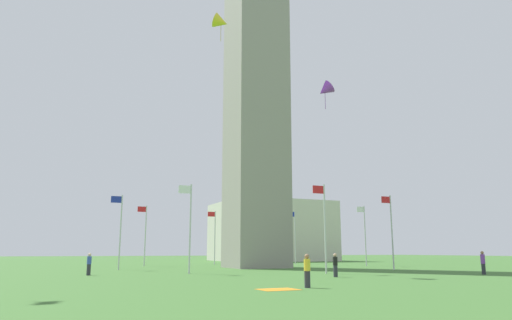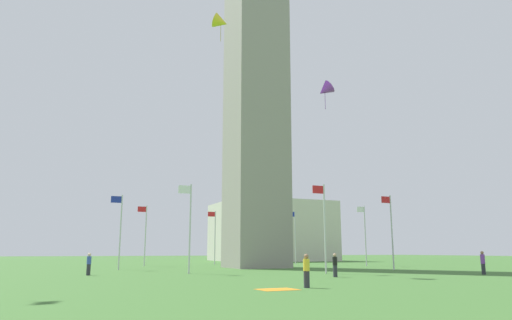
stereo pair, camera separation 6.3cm
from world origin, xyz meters
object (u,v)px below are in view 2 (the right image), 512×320
object	(u,v)px
flagpole_s	(365,232)
flagpole_nw	(145,232)
flagpole_sw	(295,235)
person_yellow_shirt	(307,271)
kite_yellow_delta	(221,22)
flagpole_e	(324,223)
flagpole_n	(120,228)
flagpole_ne	(189,223)
person_black_shirt	(335,265)
obelisk_monument	(256,34)
person_purple_shirt	(483,263)
flagpole_se	(391,228)
distant_building	(271,232)
picnic_blanket_near_first_person	(277,289)
kite_purple_delta	(325,90)
flagpole_w	(215,235)
person_blue_shirt	(89,264)

from	to	relation	value
flagpole_s	flagpole_nw	distance (m)	26.23
flagpole_s	flagpole_sw	size ratio (longest dim) A/B	1.00
person_yellow_shirt	kite_yellow_delta	xyz separation A→B (m)	(-1.44, -18.16, 22.07)
flagpole_sw	flagpole_nw	bearing A→B (deg)	-0.00
flagpole_e	person_yellow_shirt	distance (m)	15.23
flagpole_n	flagpole_nw	world-z (taller)	same
flagpole_ne	flagpole_nw	size ratio (longest dim) A/B	1.00
flagpole_nw	flagpole_ne	bearing A→B (deg)	90.00
flagpole_n	person_black_shirt	distance (m)	22.63
obelisk_monument	person_purple_shirt	size ratio (longest dim) A/B	30.58
flagpole_e	flagpole_s	distance (m)	20.07
flagpole_n	flagpole_se	bearing A→B (deg)	157.50
distant_building	flagpole_nw	bearing A→B (deg)	39.28
person_yellow_shirt	person_purple_shirt	size ratio (longest dim) A/B	0.93
obelisk_monument	flagpole_e	bearing A→B (deg)	89.73
picnic_blanket_near_first_person	kite_purple_delta	bearing A→B (deg)	-128.03
flagpole_w	flagpole_e	bearing A→B (deg)	90.00
person_black_shirt	kite_yellow_delta	xyz separation A→B (m)	(5.04, -10.52, 22.08)
flagpole_sw	person_black_shirt	xyz separation A→B (m)	(12.05, 28.85, -3.14)
flagpole_n	person_blue_shirt	world-z (taller)	flagpole_n
flagpole_se	picnic_blanket_near_first_person	bearing A→B (deg)	39.62
flagpole_ne	flagpole_w	size ratio (longest dim) A/B	1.00
flagpole_e	person_blue_shirt	xyz separation A→B (m)	(17.47, -4.44, -3.14)
flagpole_s	flagpole_e	bearing A→B (deg)	45.00
obelisk_monument	kite_yellow_delta	world-z (taller)	obelisk_monument
person_yellow_shirt	kite_yellow_delta	world-z (taller)	kite_yellow_delta
flagpole_ne	flagpole_s	xyz separation A→B (m)	(-24.23, -10.04, 0.00)
flagpole_n	kite_yellow_delta	bearing A→B (deg)	130.78
flagpole_n	flagpole_se	distance (m)	26.23
obelisk_monument	flagpole_n	bearing A→B (deg)	0.00
person_purple_shirt	distant_building	bearing A→B (deg)	-49.70
obelisk_monument	flagpole_n	xyz separation A→B (m)	(14.26, 0.00, -22.83)
flagpole_sw	kite_purple_delta	size ratio (longest dim) A/B	2.45
flagpole_nw	kite_yellow_delta	bearing A→B (deg)	99.28
flagpole_se	kite_yellow_delta	xyz separation A→B (m)	(17.08, -1.75, 18.93)
kite_yellow_delta	distant_building	size ratio (longest dim) A/B	0.15
flagpole_n	flagpole_e	distance (m)	20.07
flagpole_se	picnic_blanket_near_first_person	size ratio (longest dim) A/B	3.96
flagpole_nw	person_yellow_shirt	world-z (taller)	flagpole_nw
flagpole_w	person_yellow_shirt	size ratio (longest dim) A/B	4.39
flagpole_e	flagpole_sw	world-z (taller)	same
obelisk_monument	flagpole_s	distance (m)	26.85
obelisk_monument	flagpole_nw	xyz separation A→B (m)	(10.10, -10.04, -22.83)
obelisk_monument	flagpole_ne	world-z (taller)	obelisk_monument
obelisk_monument	flagpole_nw	world-z (taller)	obelisk_monument
obelisk_monument	flagpole_n	world-z (taller)	obelisk_monument
flagpole_w	person_blue_shirt	bearing A→B (deg)	53.90
flagpole_sw	person_blue_shirt	distance (m)	34.03
flagpole_n	flagpole_sw	xyz separation A→B (m)	(-24.23, -10.04, 0.00)
flagpole_w	flagpole_nw	xyz separation A→B (m)	(10.04, 4.16, 0.00)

